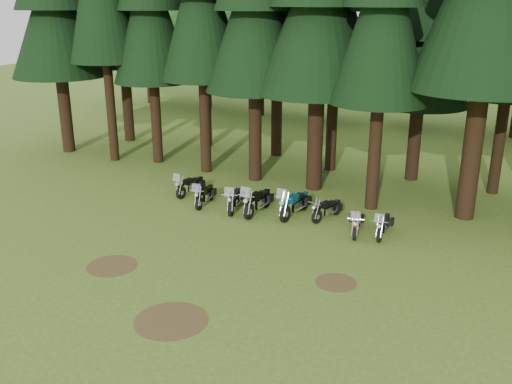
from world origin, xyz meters
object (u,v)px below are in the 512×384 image
motorcycle_6 (356,223)px  motorcycle_7 (383,226)px  motorcycle_2 (234,200)px  motorcycle_5 (327,210)px  motorcycle_0 (190,186)px  motorcycle_3 (258,202)px  motorcycle_4 (295,205)px  motorcycle_1 (205,196)px

motorcycle_6 → motorcycle_7: motorcycle_6 is taller
motorcycle_2 → motorcycle_5: size_ratio=1.14×
motorcycle_0 → motorcycle_2: bearing=-10.1°
motorcycle_5 → motorcycle_3: bearing=-149.3°
motorcycle_4 → motorcycle_6: (2.97, -0.63, -0.09)m
motorcycle_6 → motorcycle_7: 1.08m
motorcycle_2 → motorcycle_7: bearing=-16.0°
motorcycle_2 → motorcycle_3: size_ratio=0.90×
motorcycle_3 → motorcycle_6: motorcycle_3 is taller
motorcycle_3 → motorcycle_5: motorcycle_3 is taller
motorcycle_0 → motorcycle_5: 6.98m
motorcycle_4 → motorcycle_7: bearing=-0.3°
motorcycle_2 → motorcycle_6: bearing=-18.3°
motorcycle_5 → motorcycle_6: size_ratio=0.95×
motorcycle_5 → motorcycle_7: size_ratio=0.97×
motorcycle_0 → motorcycle_3: size_ratio=0.85×
motorcycle_1 → motorcycle_2: size_ratio=0.95×
motorcycle_7 → motorcycle_1: bearing=178.1°
motorcycle_0 → motorcycle_3: (4.02, -0.72, 0.08)m
motorcycle_4 → motorcycle_5: (1.37, 0.32, -0.11)m
motorcycle_0 → motorcycle_6: bearing=-0.1°
motorcycle_3 → motorcycle_7: (5.60, 0.08, -0.10)m
motorcycle_0 → motorcycle_7: motorcycle_0 is taller
motorcycle_1 → motorcycle_4: bearing=-2.6°
motorcycle_4 → motorcycle_5: 1.42m
motorcycle_4 → motorcycle_6: size_ratio=1.23×
motorcycle_1 → motorcycle_5: 5.69m
motorcycle_2 → motorcycle_4: (2.69, 0.56, 0.06)m
motorcycle_7 → motorcycle_0: bearing=172.5°
motorcycle_1 → motorcycle_2: bearing=-9.0°
motorcycle_5 → motorcycle_1: bearing=-154.4°
motorcycle_0 → motorcycle_6: (8.57, -0.90, -0.01)m
motorcycle_5 → motorcycle_2: bearing=-151.5°
motorcycle_7 → motorcycle_2: bearing=178.0°
motorcycle_2 → motorcycle_7: (6.71, 0.20, -0.05)m
motorcycle_0 → motorcycle_2: (2.91, -0.84, 0.03)m
motorcycle_6 → motorcycle_2: bearing=164.6°
motorcycle_2 → motorcycle_3: motorcycle_3 is taller
motorcycle_1 → motorcycle_5: size_ratio=1.08×
motorcycle_3 → motorcycle_4: 1.64m
motorcycle_1 → motorcycle_7: bearing=-9.1°
motorcycle_0 → motorcycle_4: 5.61m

